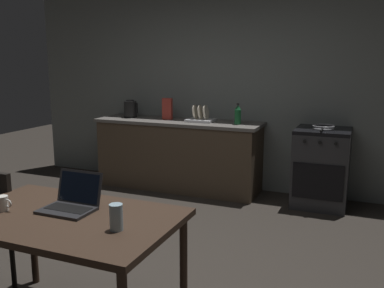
% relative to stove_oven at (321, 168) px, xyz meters
% --- Properties ---
extents(ground_plane, '(12.00, 12.00, 0.00)m').
position_rel_stove_oven_xyz_m(ground_plane, '(-1.20, -2.20, -0.45)').
color(ground_plane, '#2D2823').
extents(back_wall, '(6.40, 0.10, 2.81)m').
position_rel_stove_oven_xyz_m(back_wall, '(-0.90, 0.35, 0.96)').
color(back_wall, slate).
rests_on(back_wall, ground_plane).
extents(kitchen_counter, '(2.16, 0.64, 0.90)m').
position_rel_stove_oven_xyz_m(kitchen_counter, '(-1.79, 0.00, 0.00)').
color(kitchen_counter, '#4C3D2D').
rests_on(kitchen_counter, ground_plane).
extents(stove_oven, '(0.60, 0.62, 0.90)m').
position_rel_stove_oven_xyz_m(stove_oven, '(0.00, 0.00, 0.00)').
color(stove_oven, '#2D2D30').
rests_on(stove_oven, ground_plane).
extents(dining_table, '(1.35, 0.84, 0.75)m').
position_rel_stove_oven_xyz_m(dining_table, '(-1.17, -3.00, 0.23)').
color(dining_table, '#332319').
rests_on(dining_table, ground_plane).
extents(laptop, '(0.32, 0.28, 0.22)m').
position_rel_stove_oven_xyz_m(laptop, '(-1.20, -2.91, 0.35)').
color(laptop, '#232326').
rests_on(laptop, dining_table).
extents(electric_kettle, '(0.20, 0.18, 0.24)m').
position_rel_stove_oven_xyz_m(electric_kettle, '(-2.50, 0.00, 0.56)').
color(electric_kettle, black).
rests_on(electric_kettle, kitchen_counter).
extents(bottle, '(0.08, 0.08, 0.26)m').
position_rel_stove_oven_xyz_m(bottle, '(-0.99, -0.05, 0.57)').
color(bottle, '#19592D').
rests_on(bottle, kitchen_counter).
extents(frying_pan, '(0.25, 0.43, 0.05)m').
position_rel_stove_oven_xyz_m(frying_pan, '(0.00, -0.03, 0.47)').
color(frying_pan, gray).
rests_on(frying_pan, stove_oven).
extents(coffee_mug, '(0.11, 0.07, 0.09)m').
position_rel_stove_oven_xyz_m(coffee_mug, '(-1.58, -3.08, 0.35)').
color(coffee_mug, silver).
rests_on(coffee_mug, dining_table).
extents(drinking_glass, '(0.07, 0.07, 0.15)m').
position_rel_stove_oven_xyz_m(drinking_glass, '(-0.77, -3.08, 0.37)').
color(drinking_glass, '#99B7C6').
rests_on(drinking_glass, dining_table).
extents(cereal_box, '(0.13, 0.05, 0.28)m').
position_rel_stove_oven_xyz_m(cereal_box, '(-1.96, 0.02, 0.59)').
color(cereal_box, '#B2382D').
rests_on(cereal_box, kitchen_counter).
extents(dish_rack, '(0.34, 0.26, 0.21)m').
position_rel_stove_oven_xyz_m(dish_rack, '(-1.49, 0.00, 0.50)').
color(dish_rack, silver).
rests_on(dish_rack, kitchen_counter).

